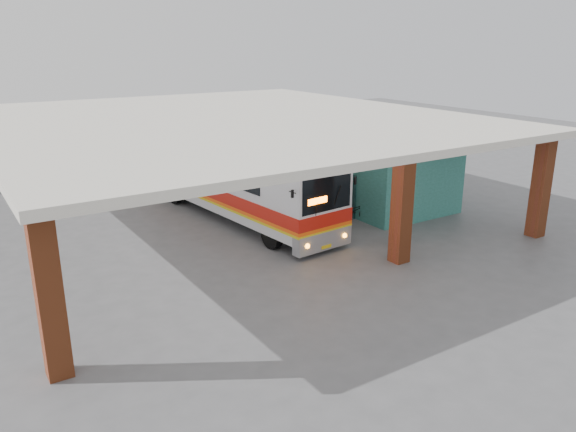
% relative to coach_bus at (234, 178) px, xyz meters
% --- Properties ---
extents(ground, '(90.00, 90.00, 0.00)m').
position_rel_coach_bus_xyz_m(ground, '(-0.41, -5.40, -1.89)').
color(ground, '#515154').
rests_on(ground, ground).
extents(brick_columns, '(20.10, 21.60, 4.35)m').
position_rel_coach_bus_xyz_m(brick_columns, '(1.02, -0.40, 0.29)').
color(brick_columns, '#944320').
rests_on(brick_columns, ground).
extents(canopy_roof, '(21.00, 23.00, 0.30)m').
position_rel_coach_bus_xyz_m(canopy_roof, '(0.09, 1.10, 2.61)').
color(canopy_roof, silver).
rests_on(canopy_roof, brick_columns).
extents(shop_building, '(5.20, 8.20, 3.11)m').
position_rel_coach_bus_xyz_m(shop_building, '(7.08, -1.40, -0.32)').
color(shop_building, '#2A6B5B').
rests_on(shop_building, ground).
extents(coach_bus, '(3.96, 13.22, 3.80)m').
position_rel_coach_bus_xyz_m(coach_bus, '(0.00, 0.00, 0.00)').
color(coach_bus, silver).
rests_on(coach_bus, ground).
extents(motorcycle, '(2.00, 1.35, 0.99)m').
position_rel_coach_bus_xyz_m(motorcycle, '(4.29, -3.54, -1.39)').
color(motorcycle, black).
rests_on(motorcycle, ground).
extents(pedestrian, '(0.73, 0.60, 1.71)m').
position_rel_coach_bus_xyz_m(pedestrian, '(3.73, -6.96, -1.03)').
color(pedestrian, red).
rests_on(pedestrian, ground).
extents(red_chair, '(0.61, 0.61, 0.89)m').
position_rel_coach_bus_xyz_m(red_chair, '(3.99, 2.88, -1.48)').
color(red_chair, '#AC1712').
rests_on(red_chair, ground).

